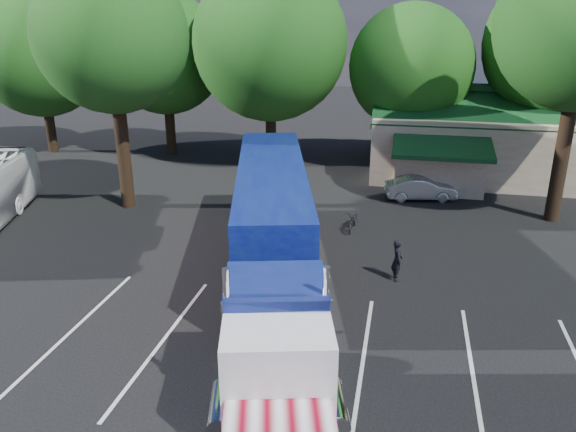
% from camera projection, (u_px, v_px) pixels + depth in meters
% --- Properties ---
extents(ground, '(120.00, 120.00, 0.00)m').
position_uv_depth(ground, '(297.00, 270.00, 22.95)').
color(ground, black).
rests_on(ground, ground).
extents(event_hall, '(24.20, 14.12, 5.55)m').
position_uv_depth(event_hall, '(561.00, 140.00, 35.86)').
color(event_hall, beige).
rests_on(event_hall, ground).
extents(tree_row_a, '(9.00, 9.00, 11.68)m').
position_uv_depth(tree_row_a, '(40.00, 53.00, 39.95)').
color(tree_row_a, black).
rests_on(tree_row_a, ground).
extents(tree_row_b, '(8.40, 8.40, 11.35)m').
position_uv_depth(tree_row_b, '(165.00, 54.00, 39.39)').
color(tree_row_b, black).
rests_on(tree_row_b, ground).
extents(tree_row_c, '(10.00, 10.00, 13.05)m').
position_uv_depth(tree_row_c, '(270.00, 43.00, 36.05)').
color(tree_row_c, black).
rests_on(tree_row_c, ground).
extents(tree_row_d, '(8.00, 8.00, 10.60)m').
position_uv_depth(tree_row_d, '(411.00, 67.00, 35.98)').
color(tree_row_d, black).
rests_on(tree_row_d, ground).
extents(tree_row_e, '(9.60, 9.60, 12.90)m').
position_uv_depth(tree_row_e, '(564.00, 44.00, 34.16)').
color(tree_row_e, black).
rests_on(tree_row_e, ground).
extents(tree_near_left, '(7.60, 7.60, 12.65)m').
position_uv_depth(tree_near_left, '(111.00, 36.00, 27.49)').
color(tree_near_left, black).
rests_on(tree_near_left, ground).
extents(semi_truck, '(7.66, 20.90, 4.38)m').
position_uv_depth(semi_truck, '(273.00, 232.00, 20.25)').
color(semi_truck, black).
rests_on(semi_truck, ground).
extents(woman, '(0.53, 0.69, 1.68)m').
position_uv_depth(woman, '(397.00, 260.00, 21.88)').
color(woman, black).
rests_on(woman, ground).
extents(bicycle, '(0.80, 1.95, 1.00)m').
position_uv_depth(bicycle, '(354.00, 220.00, 27.09)').
color(bicycle, black).
rests_on(bicycle, ground).
extents(silver_sedan, '(4.09, 2.11, 1.28)m').
position_uv_depth(silver_sedan, '(421.00, 188.00, 31.40)').
color(silver_sedan, '#B7B9C0').
rests_on(silver_sedan, ground).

